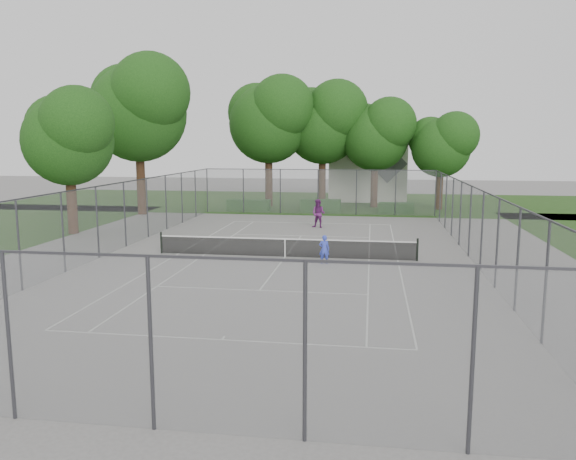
# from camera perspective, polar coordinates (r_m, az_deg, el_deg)

# --- Properties ---
(ground) EXTENTS (120.00, 120.00, 0.00)m
(ground) POSITION_cam_1_polar(r_m,az_deg,el_deg) (27.75, -0.30, -2.77)
(ground) COLOR slate
(ground) RESTS_ON ground
(grass_far) EXTENTS (60.00, 20.00, 0.00)m
(grass_far) POSITION_cam_1_polar(r_m,az_deg,el_deg) (53.31, 3.97, 2.85)
(grass_far) COLOR #1E3E11
(grass_far) RESTS_ON ground
(court_markings) EXTENTS (11.03, 23.83, 0.01)m
(court_markings) POSITION_cam_1_polar(r_m,az_deg,el_deg) (27.75, -0.30, -2.75)
(court_markings) COLOR beige
(court_markings) RESTS_ON ground
(tennis_net) EXTENTS (12.87, 0.10, 1.10)m
(tennis_net) POSITION_cam_1_polar(r_m,az_deg,el_deg) (27.65, -0.31, -1.73)
(tennis_net) COLOR black
(tennis_net) RESTS_ON ground
(perimeter_fence) EXTENTS (18.08, 34.08, 3.52)m
(perimeter_fence) POSITION_cam_1_polar(r_m,az_deg,el_deg) (27.44, -0.31, 0.94)
(perimeter_fence) COLOR #38383D
(perimeter_fence) RESTS_ON ground
(tree_far_left) EXTENTS (7.85, 7.17, 11.28)m
(tree_far_left) POSITION_cam_1_polar(r_m,az_deg,el_deg) (49.46, -1.89, 11.39)
(tree_far_left) COLOR #321D12
(tree_far_left) RESTS_ON ground
(tree_far_midleft) EXTENTS (7.64, 6.97, 10.98)m
(tree_far_midleft) POSITION_cam_1_polar(r_m,az_deg,el_deg) (50.40, 3.64, 11.09)
(tree_far_midleft) COLOR #321D12
(tree_far_midleft) RESTS_ON ground
(tree_far_midright) EXTENTS (6.53, 5.96, 9.39)m
(tree_far_midright) POSITION_cam_1_polar(r_m,az_deg,el_deg) (49.36, 8.97, 9.78)
(tree_far_midright) COLOR #321D12
(tree_far_midright) RESTS_ON ground
(tree_far_right) EXTENTS (5.64, 5.15, 8.11)m
(tree_far_right) POSITION_cam_1_polar(r_m,az_deg,el_deg) (48.78, 15.40, 8.54)
(tree_far_right) COLOR #321D12
(tree_far_right) RESTS_ON ground
(tree_side_back) EXTENTS (8.51, 7.77, 12.23)m
(tree_side_back) POSITION_cam_1_polar(r_m,az_deg,el_deg) (45.36, -14.92, 12.15)
(tree_side_back) COLOR #321D12
(tree_side_back) RESTS_ON ground
(tree_side_front) EXTENTS (6.21, 5.67, 8.92)m
(tree_side_front) POSITION_cam_1_polar(r_m,az_deg,el_deg) (36.88, -21.41, 9.10)
(tree_side_front) COLOR #321D12
(tree_side_front) RESTS_ON ground
(hedge_left) EXTENTS (3.56, 1.07, 0.89)m
(hedge_left) POSITION_cam_1_polar(r_m,az_deg,el_deg) (46.84, -4.01, 2.55)
(hedge_left) COLOR #1C4416
(hedge_left) RESTS_ON ground
(hedge_mid) EXTENTS (3.24, 0.92, 1.02)m
(hedge_mid) POSITION_cam_1_polar(r_m,az_deg,el_deg) (45.70, 3.35, 2.48)
(hedge_mid) COLOR #1C4416
(hedge_mid) RESTS_ON ground
(hedge_right) EXTENTS (2.77, 1.02, 0.83)m
(hedge_right) POSITION_cam_1_polar(r_m,az_deg,el_deg) (45.72, 10.92, 2.22)
(hedge_right) COLOR #1C4416
(hedge_right) RESTS_ON ground
(house) EXTENTS (7.26, 5.63, 9.04)m
(house) POSITION_cam_1_polar(r_m,az_deg,el_deg) (55.49, 8.14, 6.78)
(house) COLOR beige
(house) RESTS_ON ground
(girl_player) EXTENTS (0.51, 0.35, 1.35)m
(girl_player) POSITION_cam_1_polar(r_m,az_deg,el_deg) (26.21, 3.70, -1.97)
(girl_player) COLOR blue
(girl_player) RESTS_ON ground
(woman_player) EXTENTS (1.10, 0.97, 1.90)m
(woman_player) POSITION_cam_1_polar(r_m,az_deg,el_deg) (37.14, 3.11, 1.68)
(woman_player) COLOR #662267
(woman_player) RESTS_ON ground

